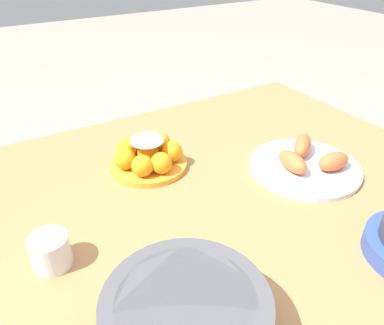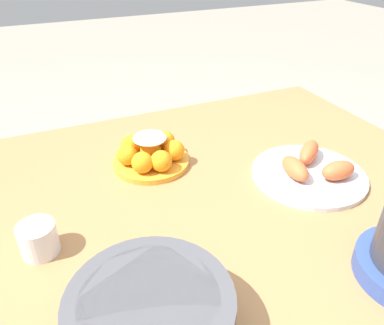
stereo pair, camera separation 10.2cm
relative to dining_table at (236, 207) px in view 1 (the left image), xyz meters
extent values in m
cylinder|color=#A87547|center=(-0.57, -0.50, -0.28)|extent=(0.06, 0.06, 0.67)
cylinder|color=#A87547|center=(0.57, -0.50, -0.28)|extent=(0.06, 0.06, 0.67)
cube|color=#A87547|center=(0.00, 0.00, 0.07)|extent=(1.24, 1.09, 0.03)
cylinder|color=gold|center=(0.17, -0.20, 0.09)|extent=(0.22, 0.22, 0.02)
sphere|color=orange|center=(0.24, -0.20, 0.13)|extent=(0.06, 0.06, 0.06)
sphere|color=orange|center=(0.21, -0.15, 0.13)|extent=(0.06, 0.06, 0.06)
sphere|color=orange|center=(0.16, -0.13, 0.13)|extent=(0.06, 0.06, 0.06)
sphere|color=orange|center=(0.11, -0.17, 0.13)|extent=(0.06, 0.06, 0.06)
sphere|color=orange|center=(0.11, -0.23, 0.13)|extent=(0.06, 0.06, 0.06)
sphere|color=orange|center=(0.16, -0.27, 0.13)|extent=(0.06, 0.06, 0.06)
sphere|color=orange|center=(0.21, -0.25, 0.13)|extent=(0.06, 0.06, 0.06)
ellipsoid|color=white|center=(0.17, -0.20, 0.17)|extent=(0.09, 0.09, 0.02)
sphere|color=orange|center=(0.17, -0.20, 0.13)|extent=(0.06, 0.06, 0.06)
cylinder|color=#4C4C51|center=(0.34, 0.32, 0.13)|extent=(0.27, 0.27, 0.10)
cylinder|color=brown|center=(0.34, 0.32, 0.17)|extent=(0.22, 0.22, 0.01)
cylinder|color=silver|center=(-0.20, 0.04, 0.09)|extent=(0.31, 0.31, 0.01)
ellipsoid|color=#E06033|center=(-0.16, 0.04, 0.12)|extent=(0.06, 0.11, 0.05)
ellipsoid|color=#E06033|center=(-0.25, 0.09, 0.12)|extent=(0.10, 0.06, 0.05)
ellipsoid|color=#E06033|center=(-0.24, -0.02, 0.12)|extent=(0.12, 0.11, 0.05)
cylinder|color=white|center=(0.49, 0.04, 0.12)|extent=(0.08, 0.08, 0.07)
camera|label=1|loc=(0.53, 0.64, 0.66)|focal=35.00mm
camera|label=2|loc=(0.44, 0.69, 0.66)|focal=35.00mm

